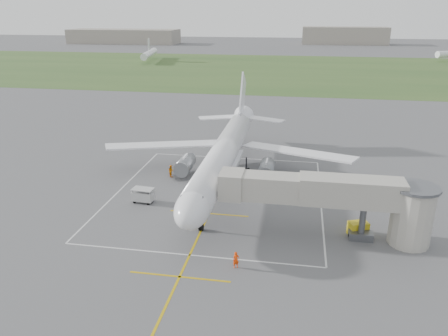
% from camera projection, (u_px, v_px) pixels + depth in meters
% --- Properties ---
extents(ground, '(700.00, 700.00, 0.00)m').
position_uv_depth(ground, '(223.00, 184.00, 64.14)').
color(ground, '#515154').
rests_on(ground, ground).
extents(grass_strip, '(700.00, 120.00, 0.02)m').
position_uv_depth(grass_strip, '(276.00, 70.00, 184.44)').
color(grass_strip, '#325224').
rests_on(grass_strip, ground).
extents(apron_markings, '(28.20, 60.00, 0.01)m').
position_uv_depth(apron_markings, '(215.00, 200.00, 58.76)').
color(apron_markings, '#C39E0B').
rests_on(apron_markings, ground).
extents(airliner, '(38.93, 46.75, 13.52)m').
position_uv_depth(airliner, '(224.00, 154.00, 63.33)').
color(airliner, white).
rests_on(airliner, ground).
extents(jet_bridge, '(23.40, 5.00, 7.20)m').
position_uv_depth(jet_bridge, '(343.00, 199.00, 47.50)').
color(jet_bridge, '#ABA79B').
rests_on(jet_bridge, ground).
extents(gpu_unit, '(2.48, 2.11, 1.59)m').
position_uv_depth(gpu_unit, '(358.00, 229.00, 49.47)').
color(gpu_unit, gold).
rests_on(gpu_unit, ground).
extents(baggage_cart, '(2.93, 1.93, 1.94)m').
position_uv_depth(baggage_cart, '(143.00, 195.00, 57.80)').
color(baggage_cart, '#B0B0B0').
rests_on(baggage_cart, ground).
extents(ramp_worker_nose, '(0.75, 0.64, 1.73)m').
position_uv_depth(ramp_worker_nose, '(236.00, 260.00, 43.15)').
color(ramp_worker_nose, '#FF3F08').
rests_on(ramp_worker_nose, ground).
extents(ramp_worker_wing, '(1.14, 1.15, 1.87)m').
position_uv_depth(ramp_worker_wing, '(171.00, 171.00, 66.66)').
color(ramp_worker_wing, orange).
rests_on(ramp_worker_wing, ground).
extents(distant_hangars, '(345.00, 49.00, 12.00)m').
position_uv_depth(distant_hangars, '(265.00, 37.00, 310.35)').
color(distant_hangars, gray).
rests_on(distant_hangars, ground).
extents(distant_aircraft, '(171.25, 52.27, 8.85)m').
position_uv_depth(distant_aircraft, '(307.00, 53.00, 213.86)').
color(distant_aircraft, white).
rests_on(distant_aircraft, ground).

